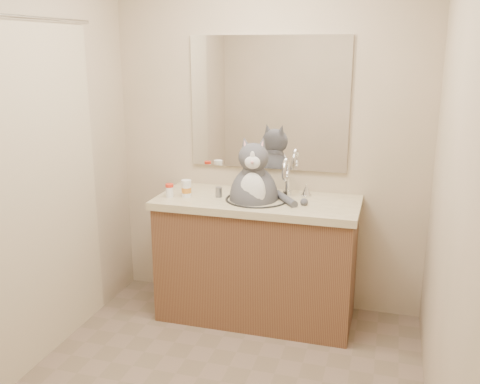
{
  "coord_description": "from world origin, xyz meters",
  "views": [
    {
      "loc": [
        0.83,
        -2.34,
        1.82
      ],
      "look_at": [
        -0.03,
        0.65,
        0.98
      ],
      "focal_mm": 40.0,
      "sensor_mm": 36.0,
      "label": 1
    }
  ],
  "objects_px": {
    "pill_bottle_orange": "(186,189)",
    "cat": "(254,193)",
    "pill_bottle_redcap": "(170,191)",
    "grey_canister": "(219,192)"
  },
  "relations": [
    {
      "from": "pill_bottle_redcap",
      "to": "grey_canister",
      "type": "xyz_separation_m",
      "value": [
        0.31,
        0.09,
        -0.01
      ]
    },
    {
      "from": "pill_bottle_orange",
      "to": "grey_canister",
      "type": "height_order",
      "value": "pill_bottle_orange"
    },
    {
      "from": "pill_bottle_orange",
      "to": "cat",
      "type": "bearing_deg",
      "value": 6.92
    },
    {
      "from": "pill_bottle_redcap",
      "to": "grey_canister",
      "type": "distance_m",
      "value": 0.33
    },
    {
      "from": "pill_bottle_redcap",
      "to": "pill_bottle_orange",
      "type": "relative_size",
      "value": 0.8
    },
    {
      "from": "cat",
      "to": "pill_bottle_redcap",
      "type": "relative_size",
      "value": 7.0
    },
    {
      "from": "grey_canister",
      "to": "cat",
      "type": "bearing_deg",
      "value": 2.0
    },
    {
      "from": "cat",
      "to": "pill_bottle_redcap",
      "type": "distance_m",
      "value": 0.57
    },
    {
      "from": "cat",
      "to": "pill_bottle_orange",
      "type": "distance_m",
      "value": 0.46
    },
    {
      "from": "cat",
      "to": "pill_bottle_redcap",
      "type": "height_order",
      "value": "cat"
    }
  ]
}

